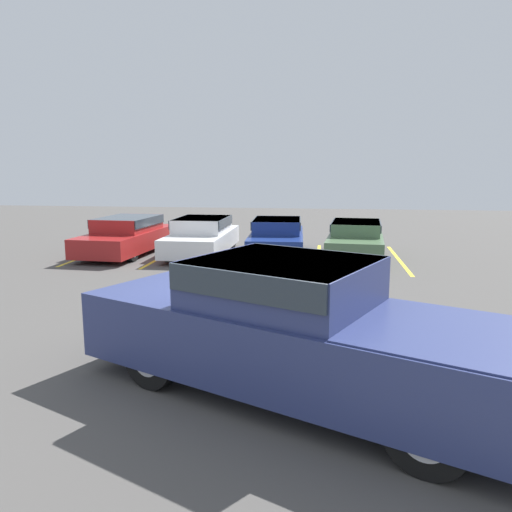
# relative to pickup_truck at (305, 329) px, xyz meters

# --- Properties ---
(ground_plane) EXTENTS (60.00, 60.00, 0.00)m
(ground_plane) POSITION_rel_pickup_truck_xyz_m (-0.57, 0.75, -0.89)
(ground_plane) COLOR #4C4947
(stall_stripe_a) EXTENTS (0.12, 5.36, 0.01)m
(stall_stripe_a) POSITION_rel_pickup_truck_xyz_m (-7.74, 10.30, -0.89)
(stall_stripe_a) COLOR yellow
(stall_stripe_a) RESTS_ON ground_plane
(stall_stripe_b) EXTENTS (0.12, 5.36, 0.01)m
(stall_stripe_b) POSITION_rel_pickup_truck_xyz_m (-5.13, 10.30, -0.89)
(stall_stripe_b) COLOR yellow
(stall_stripe_b) RESTS_ON ground_plane
(stall_stripe_c) EXTENTS (0.12, 5.36, 0.01)m
(stall_stripe_c) POSITION_rel_pickup_truck_xyz_m (-2.53, 10.30, -0.89)
(stall_stripe_c) COLOR yellow
(stall_stripe_c) RESTS_ON ground_plane
(stall_stripe_d) EXTENTS (0.12, 5.36, 0.01)m
(stall_stripe_d) POSITION_rel_pickup_truck_xyz_m (0.07, 10.30, -0.89)
(stall_stripe_d) COLOR yellow
(stall_stripe_d) RESTS_ON ground_plane
(stall_stripe_e) EXTENTS (0.12, 5.36, 0.01)m
(stall_stripe_e) POSITION_rel_pickup_truck_xyz_m (2.68, 10.30, -0.89)
(stall_stripe_e) COLOR yellow
(stall_stripe_e) RESTS_ON ground_plane
(pickup_truck) EXTENTS (6.41, 4.50, 1.78)m
(pickup_truck) POSITION_rel_pickup_truck_xyz_m (0.00, 0.00, 0.00)
(pickup_truck) COLOR navy
(pickup_truck) RESTS_ON ground_plane
(parked_sedan_a) EXTENTS (2.10, 4.88, 1.28)m
(parked_sedan_a) POSITION_rel_pickup_truck_xyz_m (-6.53, 10.24, -0.21)
(parked_sedan_a) COLOR maroon
(parked_sedan_a) RESTS_ON ground_plane
(parked_sedan_b) EXTENTS (1.82, 4.47, 1.27)m
(parked_sedan_b) POSITION_rel_pickup_truck_xyz_m (-3.91, 10.38, -0.22)
(parked_sedan_b) COLOR silver
(parked_sedan_b) RESTS_ON ground_plane
(parked_sedan_c) EXTENTS (1.95, 4.41, 1.24)m
(parked_sedan_c) POSITION_rel_pickup_truck_xyz_m (-1.35, 10.56, -0.23)
(parked_sedan_c) COLOR navy
(parked_sedan_c) RESTS_ON ground_plane
(parked_sedan_d) EXTENTS (2.07, 4.64, 1.22)m
(parked_sedan_d) POSITION_rel_pickup_truck_xyz_m (1.28, 10.35, -0.25)
(parked_sedan_d) COLOR #4C6B47
(parked_sedan_d) RESTS_ON ground_plane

